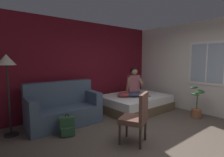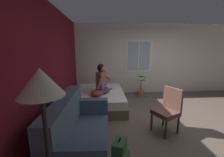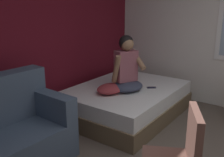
% 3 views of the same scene
% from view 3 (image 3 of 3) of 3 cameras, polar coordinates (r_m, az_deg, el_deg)
% --- Properties ---
extents(wall_back_accent, '(9.80, 0.16, 2.70)m').
position_cam_3_polar(wall_back_accent, '(4.02, -17.50, 8.64)').
color(wall_back_accent, maroon).
rests_on(wall_back_accent, ground).
extents(bed, '(2.03, 1.54, 0.48)m').
position_cam_3_polar(bed, '(4.43, 3.08, -4.88)').
color(bed, brown).
rests_on(bed, ground).
extents(person_seated, '(0.66, 0.62, 0.88)m').
position_cam_3_polar(person_seated, '(4.09, 3.15, 2.12)').
color(person_seated, '#383D51').
rests_on(person_seated, bed).
extents(throw_pillow, '(0.52, 0.42, 0.14)m').
position_cam_3_polar(throw_pillow, '(4.05, -0.29, -2.20)').
color(throw_pillow, '#993338').
rests_on(throw_pillow, bed).
extents(cell_phone, '(0.15, 0.15, 0.01)m').
position_cam_3_polar(cell_phone, '(4.35, 8.58, -1.97)').
color(cell_phone, black).
rests_on(cell_phone, bed).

